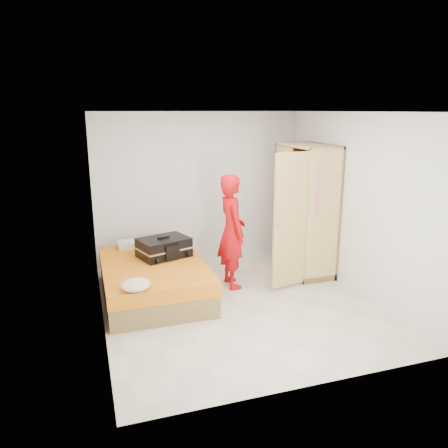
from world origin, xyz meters
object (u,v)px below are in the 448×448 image
object	(u,v)px
wardrobe	(304,213)
suitcase	(164,247)
person	(232,231)
round_cushion	(136,285)
bed	(154,279)

from	to	relation	value
wardrobe	suitcase	xyz separation A→B (m)	(-2.30, 0.02, -0.36)
wardrobe	suitcase	bearing A→B (deg)	179.54
wardrobe	suitcase	world-z (taller)	wardrobe
person	round_cushion	distance (m)	1.83
suitcase	round_cushion	size ratio (longest dim) A/B	2.41
wardrobe	person	world-z (taller)	wardrobe
bed	wardrobe	bearing A→B (deg)	4.93
wardrobe	person	distance (m)	1.33
person	wardrobe	bearing A→B (deg)	-81.85
wardrobe	round_cushion	xyz separation A→B (m)	(-2.85, -1.12, -0.43)
wardrobe	suitcase	distance (m)	2.33
wardrobe	round_cushion	size ratio (longest dim) A/B	5.91
bed	wardrobe	world-z (taller)	wardrobe
bed	person	xyz separation A→B (m)	(1.20, 0.02, 0.61)
round_cushion	suitcase	bearing A→B (deg)	63.84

